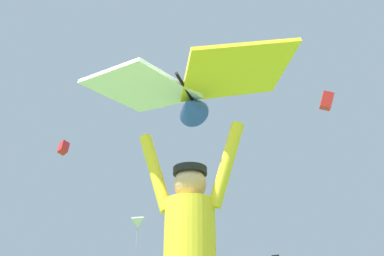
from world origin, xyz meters
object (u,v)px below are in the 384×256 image
distant_kite_red_overhead_distant (328,101)px  distant_kite_white_high_right (139,223)px  held_stunt_kite (189,88)px  distant_kite_orange_mid_left (181,241)px  distant_kite_red_low_right (65,148)px

distant_kite_red_overhead_distant → distant_kite_white_high_right: bearing=117.1°
held_stunt_kite → distant_kite_orange_mid_left: (-0.69, 21.24, 2.90)m
distant_kite_red_low_right → distant_kite_white_high_right: distant_kite_red_low_right is taller
held_stunt_kite → distant_kite_red_overhead_distant: (5.24, 10.63, 6.17)m
held_stunt_kite → distant_kite_white_high_right: 30.20m
held_stunt_kite → distant_kite_red_overhead_distant: distant_kite_red_overhead_distant is taller
distant_kite_red_low_right → distant_kite_orange_mid_left: bearing=-40.8°
distant_kite_red_low_right → distant_kite_red_overhead_distant: bearing=-49.9°
held_stunt_kite → distant_kite_red_low_right: distant_kite_red_low_right is taller
held_stunt_kite → distant_kite_orange_mid_left: size_ratio=0.68×
distant_kite_orange_mid_left → distant_kite_red_overhead_distant: bearing=-60.8°
distant_kite_white_high_right → distant_kite_orange_mid_left: (3.64, -8.07, -2.94)m
distant_kite_white_high_right → distant_kite_red_overhead_distant: distant_kite_red_overhead_distant is taller
held_stunt_kite → distant_kite_red_overhead_distant: size_ratio=2.13×
distant_kite_white_high_right → distant_kite_orange_mid_left: size_ratio=1.06×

